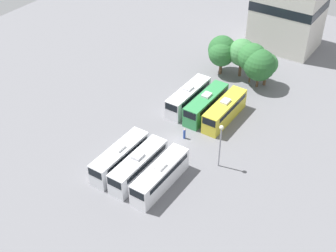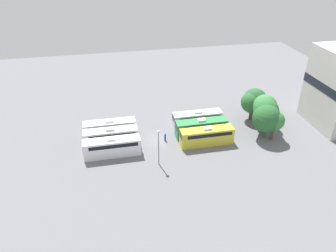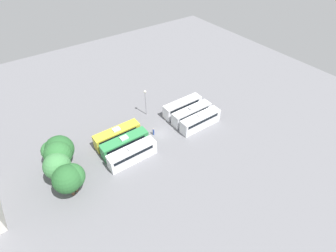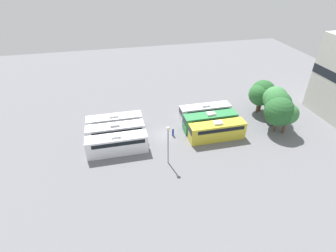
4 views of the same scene
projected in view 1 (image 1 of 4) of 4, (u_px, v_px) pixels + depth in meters
ground_plane at (176, 141)px, 70.33m from camera, size 116.29×116.29×0.00m
bus_0 at (120, 157)px, 64.57m from camera, size 2.58×10.34×3.68m
bus_1 at (139, 165)px, 63.13m from camera, size 2.58×10.34×3.68m
bus_2 at (160, 175)px, 61.58m from camera, size 2.58×10.34×3.68m
bus_3 at (188, 97)px, 76.67m from camera, size 2.58×10.34×3.68m
bus_4 at (206, 104)px, 75.02m from camera, size 2.58×10.34×3.68m
bus_5 at (225, 110)px, 73.59m from camera, size 2.58×10.34×3.68m
worker_person at (184, 134)px, 70.34m from camera, size 0.36×0.36×1.74m
light_pole at (221, 139)px, 62.95m from camera, size 0.60×0.60×7.03m
tree_0 at (222, 50)px, 84.15m from camera, size 5.10×5.10×7.05m
tree_1 at (222, 53)px, 83.68m from camera, size 4.75×4.75×6.57m
tree_2 at (242, 53)px, 82.71m from camera, size 4.85×4.85×7.19m
tree_3 at (252, 58)px, 80.83m from camera, size 5.07×5.07×7.48m
tree_4 at (260, 65)px, 79.96m from camera, size 5.54×5.54×7.12m
tree_5 at (267, 64)px, 80.61m from camera, size 3.87×3.87×6.10m
depot_building at (289, 7)px, 90.23m from camera, size 12.43×10.16×16.17m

